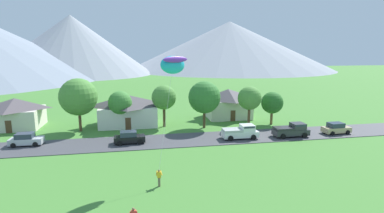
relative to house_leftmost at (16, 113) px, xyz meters
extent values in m
cube|color=#424247|center=(25.27, -11.98, -2.54)|extent=(160.00, 6.69, 0.08)
cone|color=#8E939E|center=(-12.13, 112.72, 12.42)|extent=(82.02, 82.02, 29.99)
cone|color=gray|center=(-20.52, 139.44, 9.37)|extent=(93.76, 93.76, 23.90)
cone|color=#8E939E|center=(80.24, 138.29, 12.62)|extent=(130.75, 130.75, 30.40)
cube|color=beige|center=(0.00, 0.00, -0.97)|extent=(7.67, 6.68, 3.21)
pyramid|color=#564C51|center=(0.00, 0.00, 1.52)|extent=(8.28, 7.21, 1.77)
cube|color=brown|center=(0.00, -3.36, -1.58)|extent=(0.90, 0.06, 2.00)
cube|color=silver|center=(18.23, -1.36, -0.90)|extent=(9.55, 6.74, 3.36)
pyramid|color=#474247|center=(18.23, -1.36, 1.70)|extent=(10.32, 7.28, 1.85)
cube|color=brown|center=(18.23, -4.75, -1.58)|extent=(0.90, 0.06, 2.00)
cube|color=beige|center=(36.76, 0.89, -0.81)|extent=(7.90, 6.22, 3.53)
pyramid|color=#474247|center=(36.76, 0.89, 1.93)|extent=(8.53, 6.72, 1.94)
cube|color=brown|center=(36.76, -2.24, -1.58)|extent=(0.90, 0.06, 2.00)
cylinder|color=brown|center=(42.63, -5.58, -1.37)|extent=(0.44, 0.44, 2.41)
sphere|color=#286623|center=(42.63, -5.58, 1.24)|extent=(3.75, 3.75, 3.75)
cylinder|color=brown|center=(10.76, -4.14, -0.91)|extent=(0.44, 0.44, 3.34)
sphere|color=#4C8938|center=(10.76, -4.14, 2.95)|extent=(5.85, 5.85, 5.85)
cylinder|color=#4C3823|center=(24.19, -3.67, -0.85)|extent=(0.44, 0.44, 3.46)
sphere|color=#4C8938|center=(24.19, -3.67, 2.41)|extent=(4.08, 4.08, 4.08)
cylinder|color=#4C3823|center=(30.63, -5.71, -1.00)|extent=(0.44, 0.44, 3.15)
sphere|color=#33752D|center=(30.63, -5.71, 2.55)|extent=(5.27, 5.27, 5.27)
cylinder|color=brown|center=(17.06, -3.91, -1.13)|extent=(0.44, 0.44, 2.90)
sphere|color=#3D7F33|center=(17.06, -3.91, 1.76)|extent=(3.84, 3.84, 3.84)
cylinder|color=brown|center=(37.92, -7.01, -0.81)|extent=(0.44, 0.44, 3.54)
sphere|color=#4C8938|center=(37.92, -7.01, 2.42)|extent=(3.89, 3.89, 3.89)
cube|color=tan|center=(49.87, -13.01, -1.90)|extent=(4.28, 1.99, 0.80)
cube|color=#2D3847|center=(49.72, -13.02, -1.16)|extent=(2.27, 1.68, 0.68)
cylinder|color=black|center=(51.18, -12.03, -2.18)|extent=(0.65, 0.27, 0.64)
cylinder|color=black|center=(51.26, -13.87, -2.18)|extent=(0.65, 0.27, 0.64)
cylinder|color=black|center=(48.48, -12.15, -2.18)|extent=(0.65, 0.27, 0.64)
cylinder|color=black|center=(48.56, -13.99, -2.18)|extent=(0.65, 0.27, 0.64)
cube|color=black|center=(18.58, -12.17, -1.90)|extent=(4.26, 1.94, 0.80)
cube|color=#2D3847|center=(18.43, -12.17, -1.16)|extent=(2.25, 1.66, 0.68)
cylinder|color=black|center=(19.90, -11.20, -2.18)|extent=(0.65, 0.26, 0.64)
cylinder|color=black|center=(19.96, -13.04, -2.18)|extent=(0.65, 0.26, 0.64)
cylinder|color=black|center=(17.20, -11.29, -2.18)|extent=(0.65, 0.26, 0.64)
cylinder|color=black|center=(17.26, -13.13, -2.18)|extent=(0.65, 0.26, 0.64)
cube|color=#B7BCC1|center=(4.87, -10.53, -1.90)|extent=(4.22, 1.86, 0.80)
cube|color=#2D3847|center=(4.72, -10.53, -1.16)|extent=(2.22, 1.61, 0.68)
cylinder|color=black|center=(6.24, -9.63, -2.18)|extent=(0.64, 0.25, 0.64)
cylinder|color=black|center=(6.21, -11.47, -2.18)|extent=(0.64, 0.25, 0.64)
cylinder|color=black|center=(3.54, -9.59, -2.18)|extent=(0.64, 0.25, 0.64)
cylinder|color=black|center=(3.51, -11.43, -2.18)|extent=(0.64, 0.25, 0.64)
cube|color=white|center=(34.33, -12.83, -1.82)|extent=(5.23, 2.08, 0.84)
cube|color=white|center=(35.43, -12.84, -0.95)|extent=(1.93, 1.87, 0.90)
cube|color=#2D3847|center=(35.43, -12.84, -0.68)|extent=(1.64, 1.90, 0.28)
cube|color=#B7B7B7|center=(33.18, -12.81, -1.22)|extent=(2.73, 2.00, 0.36)
cylinder|color=black|center=(36.04, -11.83, -2.12)|extent=(0.76, 0.29, 0.76)
cylinder|color=black|center=(36.01, -13.87, -2.12)|extent=(0.76, 0.29, 0.76)
cylinder|color=black|center=(32.64, -11.78, -2.12)|extent=(0.76, 0.29, 0.76)
cylinder|color=black|center=(32.61, -13.82, -2.12)|extent=(0.76, 0.29, 0.76)
cube|color=#333338|center=(42.10, -13.28, -1.82)|extent=(5.22, 2.04, 0.84)
cube|color=#333338|center=(43.20, -13.28, -0.95)|extent=(1.91, 1.85, 0.90)
cube|color=#2D3847|center=(43.20, -13.28, -0.68)|extent=(1.63, 1.89, 0.28)
cube|color=#28282C|center=(40.95, -13.27, -1.22)|extent=(2.71, 1.98, 0.36)
cylinder|color=black|center=(43.81, -12.27, -2.12)|extent=(0.76, 0.29, 0.76)
cylinder|color=black|center=(43.79, -14.31, -2.12)|extent=(0.76, 0.29, 0.76)
cylinder|color=black|center=(40.41, -12.24, -2.12)|extent=(0.76, 0.29, 0.76)
cylinder|color=black|center=(40.39, -14.28, -2.12)|extent=(0.76, 0.29, 0.76)
cylinder|color=#70604C|center=(21.58, -26.12, -2.14)|extent=(0.24, 0.24, 0.88)
cube|color=yellow|center=(21.58, -26.12, -1.41)|extent=(0.36, 0.22, 0.58)
sphere|color=brown|center=(21.58, -26.12, -1.01)|extent=(0.21, 0.21, 0.21)
cylinder|color=yellow|center=(21.36, -26.06, -1.27)|extent=(0.18, 0.55, 0.37)
cylinder|color=yellow|center=(21.80, -26.06, -1.27)|extent=(0.18, 0.55, 0.37)
ellipsoid|color=#1EB2D1|center=(23.51, -22.00, 8.70)|extent=(3.34, 2.81, 2.02)
ellipsoid|color=purple|center=(23.75, -22.37, 9.26)|extent=(2.90, 2.05, 0.70)
cylinder|color=silver|center=(22.54, -24.06, 3.84)|extent=(1.96, 4.15, 9.74)
sphere|color=brown|center=(19.23, -32.70, -1.01)|extent=(0.21, 0.21, 0.21)
camera|label=1|loc=(19.75, -52.90, 10.29)|focal=28.04mm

